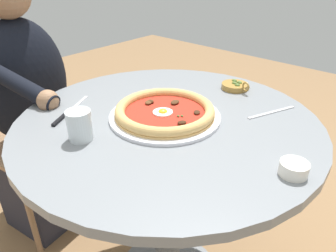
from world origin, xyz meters
TOP-DOWN VIEW (x-y plane):
  - dining_table at (0.00, 0.00)m, footprint 0.89×0.89m
  - pizza_on_plate at (0.01, -0.00)m, footprint 0.33×0.33m
  - water_glass at (0.09, 0.24)m, footprint 0.06×0.06m
  - steak_knife at (0.24, 0.19)m, footprint 0.11×0.19m
  - ramekin_capers at (-0.38, 0.01)m, footprint 0.06×0.06m
  - olive_pan at (-0.03, -0.33)m, footprint 0.12×0.09m
  - fork_utensil at (-0.21, -0.24)m, footprint 0.07×0.17m
  - diner_person at (0.66, 0.11)m, footprint 0.53×0.40m
  - cafe_chair_diner at (0.80, 0.13)m, footprint 0.50×0.50m

SIDE VIEW (x-z plane):
  - diner_person at x=0.66m, z-range -0.06..1.06m
  - cafe_chair_diner at x=0.80m, z-range 0.09..0.91m
  - dining_table at x=0.00m, z-range 0.20..0.93m
  - fork_utensil at x=-0.21m, z-range 0.73..0.73m
  - steak_knife at x=0.24m, z-range 0.72..0.73m
  - olive_pan at x=-0.03m, z-range 0.72..0.76m
  - ramekin_capers at x=-0.38m, z-range 0.73..0.76m
  - pizza_on_plate at x=0.01m, z-range 0.72..0.76m
  - water_glass at x=0.09m, z-range 0.72..0.80m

